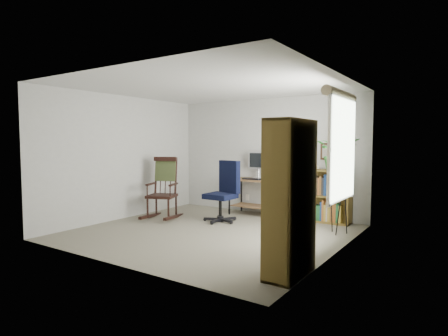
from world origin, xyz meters
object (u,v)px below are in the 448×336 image
Objects in this scene: office_chair at (220,191)px; rocking_chair at (162,188)px; low_bookshelf at (325,196)px; tall_bookshelf at (290,198)px; desk at (255,197)px.

office_chair is 1.19m from rocking_chair.
rocking_chair is (-1.12, -0.39, 0.03)m from office_chair.
tall_bookshelf is at bearing -78.64° from low_bookshelf.
desk is 0.88× the size of office_chair.
rocking_chair is (-1.35, -1.33, 0.24)m from desk.
tall_bookshelf is (2.25, -1.90, 0.29)m from office_chair.
office_chair is 0.67× the size of tall_bookshelf.
rocking_chair is at bearing -152.49° from low_bookshelf.
office_chair is at bearing -3.21° from rocking_chair.
low_bookshelf is (1.43, 0.12, 0.12)m from desk.
rocking_chair is 0.70× the size of tall_bookshelf.
desk is at bearing 22.31° from rocking_chair.
tall_bookshelf is (2.02, -2.84, 0.50)m from desk.
office_chair reaches higher than low_bookshelf.
low_bookshelf reaches higher than desk.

